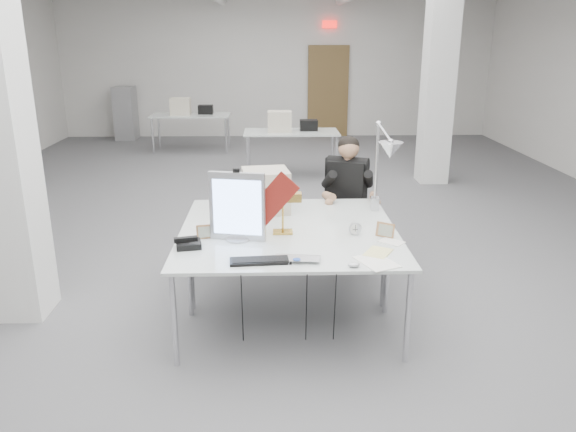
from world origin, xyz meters
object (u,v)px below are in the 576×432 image
(beige_monitor, at_px, (266,190))
(desk_main, at_px, (290,250))
(office_chair, at_px, (346,213))
(desk_phone, at_px, (189,244))
(laptop, at_px, (297,262))
(bankers_lamp, at_px, (283,213))
(architect_lamp, at_px, (382,166))
(monitor, at_px, (237,207))
(seated_person, at_px, (348,179))

(beige_monitor, bearing_deg, desk_main, -86.87)
(office_chair, bearing_deg, desk_main, -89.14)
(desk_phone, height_order, beige_monitor, beige_monitor)
(laptop, xyz_separation_m, bankers_lamp, (-0.09, 0.65, 0.16))
(laptop, bearing_deg, desk_phone, 164.92)
(desk_main, bearing_deg, bankers_lamp, 97.70)
(architect_lamp, bearing_deg, desk_phone, -175.74)
(monitor, xyz_separation_m, bankers_lamp, (0.36, 0.15, -0.11))
(office_chair, bearing_deg, architect_lamp, -56.44)
(office_chair, bearing_deg, desk_phone, -109.51)
(office_chair, height_order, laptop, office_chair)
(desk_main, distance_m, monitor, 0.54)
(seated_person, xyz_separation_m, bankers_lamp, (-0.69, -1.22, 0.02))
(office_chair, height_order, architect_lamp, architect_lamp)
(monitor, height_order, desk_phone, monitor)
(architect_lamp, bearing_deg, seated_person, 82.81)
(bankers_lamp, height_order, architect_lamp, architect_lamp)
(seated_person, bearing_deg, laptop, -85.51)
(beige_monitor, bearing_deg, seated_person, 27.57)
(bankers_lamp, relative_size, architect_lamp, 0.36)
(bankers_lamp, bearing_deg, desk_main, -83.06)
(office_chair, xyz_separation_m, architect_lamp, (0.18, -0.89, 0.71))
(beige_monitor, height_order, architect_lamp, architect_lamp)
(seated_person, bearing_deg, architect_lamp, -55.80)
(monitor, relative_size, bankers_lamp, 1.63)
(desk_phone, bearing_deg, office_chair, 37.08)
(laptop, height_order, beige_monitor, beige_monitor)
(office_chair, xyz_separation_m, monitor, (-1.05, -1.42, 0.51))
(bankers_lamp, bearing_deg, seated_person, 59.65)
(monitor, xyz_separation_m, laptop, (0.44, -0.50, -0.26))
(monitor, bearing_deg, beige_monitor, 85.67)
(beige_monitor, distance_m, architect_lamp, 1.08)
(desk_phone, bearing_deg, architect_lamp, 12.24)
(desk_main, height_order, seated_person, seated_person)
(laptop, relative_size, architect_lamp, 0.35)
(seated_person, bearing_deg, monitor, -105.09)
(desk_phone, xyz_separation_m, beige_monitor, (0.58, 0.93, 0.17))
(monitor, bearing_deg, seated_person, 63.73)
(monitor, bearing_deg, laptop, -37.18)
(laptop, relative_size, bankers_lamp, 0.97)
(seated_person, height_order, laptop, seated_person)
(bankers_lamp, bearing_deg, office_chair, 60.63)
(beige_monitor, relative_size, architect_lamp, 0.43)
(office_chair, distance_m, bankers_lamp, 1.50)
(monitor, height_order, bankers_lamp, monitor)
(monitor, relative_size, beige_monitor, 1.34)
(desk_main, distance_m, office_chair, 1.76)
(laptop, relative_size, desk_phone, 1.76)
(desk_main, relative_size, office_chair, 1.72)
(desk_main, relative_size, beige_monitor, 4.40)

